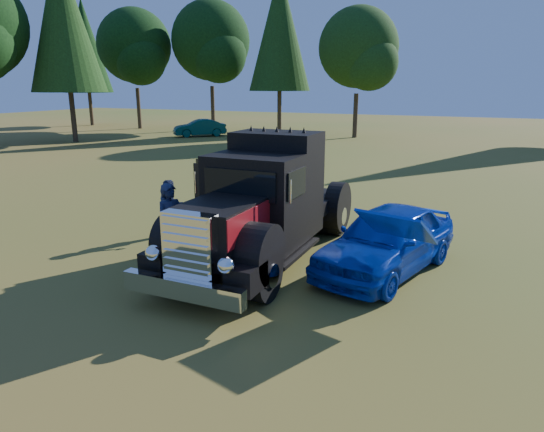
{
  "coord_description": "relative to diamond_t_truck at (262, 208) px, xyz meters",
  "views": [
    {
      "loc": [
        6.1,
        -8.83,
        4.12
      ],
      "look_at": [
        1.97,
        0.29,
        1.39
      ],
      "focal_mm": 32.0,
      "sensor_mm": 36.0,
      "label": 1
    }
  ],
  "objects": [
    {
      "name": "treeline",
      "position": [
        -8.19,
        25.54,
        6.29
      ],
      "size": [
        66.14,
        24.04,
        13.33
      ],
      "color": "#2D2116",
      "rests_on": "ground"
    },
    {
      "name": "diamond_t_truck",
      "position": [
        0.0,
        0.0,
        0.0
      ],
      "size": [
        3.25,
        7.16,
        3.0
      ],
      "color": "black",
      "rests_on": "ground"
    },
    {
      "name": "spectator_far",
      "position": [
        -3.09,
        0.65,
        -0.48
      ],
      "size": [
        0.91,
        0.97,
        1.6
      ],
      "primitive_type": "imported",
      "rotation": [
        0.0,
        0.0,
        1.04
      ],
      "color": "#1F2C49",
      "rests_on": "ground"
    },
    {
      "name": "distant_teal_car",
      "position": [
        -16.99,
        23.86,
        -0.59
      ],
      "size": [
        4.02,
        3.92,
        1.37
      ],
      "primitive_type": "imported",
      "rotation": [
        0.0,
        0.0,
        -0.81
      ],
      "color": "#083532",
      "rests_on": "ground"
    },
    {
      "name": "spectator_near",
      "position": [
        -1.76,
        -1.17,
        -0.31
      ],
      "size": [
        0.72,
        0.84,
        1.95
      ],
      "primitive_type": "imported",
      "rotation": [
        0.0,
        0.0,
        1.15
      ],
      "color": "navy",
      "rests_on": "ground"
    },
    {
      "name": "ground",
      "position": [
        -1.29,
        -1.18,
        -1.28
      ],
      "size": [
        120.0,
        120.0,
        0.0
      ],
      "primitive_type": "plane",
      "color": "#3B5B1A",
      "rests_on": "ground"
    },
    {
      "name": "hotrod_coupe",
      "position": [
        2.89,
        0.48,
        -0.53
      ],
      "size": [
        2.88,
        4.7,
        1.89
      ],
      "color": "#0827AE",
      "rests_on": "ground"
    }
  ]
}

